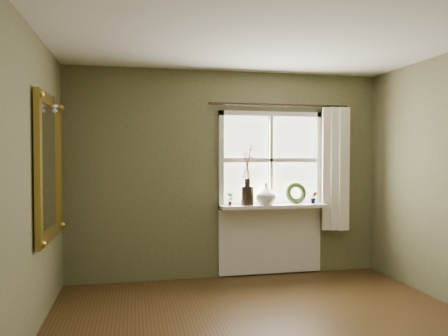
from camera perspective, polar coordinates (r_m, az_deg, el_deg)
The scene contains 13 objects.
ceiling at distance 3.51m, azimuth 8.92°, elevation 19.25°, with size 4.50×4.50×0.00m, color silver.
wall_back at distance 5.56m, azimuth 0.48°, elevation -0.82°, with size 4.00×0.10×2.60m, color #626140.
window_frame at distance 5.63m, azimuth 6.12°, elevation 1.03°, with size 1.36×0.06×1.24m.
window_sill at distance 5.56m, azimuth 6.44°, elevation -4.97°, with size 1.36×0.26×0.04m, color white.
window_apron at distance 5.73m, azimuth 6.08°, elevation -9.22°, with size 1.36×0.04×0.88m, color white.
dark_jug at distance 5.45m, azimuth 3.06°, elevation -3.63°, with size 0.16×0.16×0.24m, color black.
cream_vase at distance 5.52m, azimuth 5.49°, elevation -3.39°, with size 0.26×0.26×0.27m, color silver.
wreath at distance 5.69m, azimuth 9.37°, elevation -3.55°, with size 0.28×0.28×0.07m, color #334820.
potted_plant_left at distance 5.40m, azimuth 0.78°, elevation -4.05°, with size 0.09×0.06×0.17m, color #334820.
potted_plant_right at distance 5.74m, azimuth 11.64°, elevation -3.80°, with size 0.09×0.07×0.15m, color #334820.
curtain at distance 5.85m, azimuth 14.27°, elevation -0.11°, with size 0.36×0.12×1.59m, color white.
curtain_rod at distance 5.64m, azimuth 7.30°, elevation 8.15°, with size 0.03×0.03×1.84m, color black.
gilt_mirror at distance 4.50m, azimuth -21.83°, elevation 0.08°, with size 0.10×1.15×1.37m.
Camera 1 is at (-1.17, -3.13, 1.54)m, focal length 35.00 mm.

